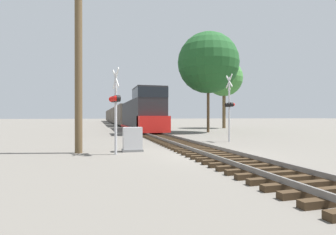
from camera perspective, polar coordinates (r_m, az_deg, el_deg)
The scene contains 9 objects.
ground_plane at distance 12.29m, azimuth 9.29°, elevation -8.10°, with size 400.00×400.00×0.00m, color #666059.
rail_track_bed at distance 12.27m, azimuth 9.29°, elevation -7.47°, with size 2.60×160.00×0.31m.
freight_train at distance 65.07m, azimuth -10.87°, elevation 0.45°, with size 2.91×85.82×4.66m.
crossing_signal_near at distance 12.46m, azimuth -11.44°, elevation 3.21°, with size 0.50×1.01×4.02m.
crossing_signal_far at distance 18.85m, azimuth 13.26°, elevation 2.61°, with size 0.34×1.00×4.71m.
relay_cabinet at distance 13.47m, azimuth -7.75°, elevation -4.78°, with size 1.03×0.65×1.23m.
utility_pole at distance 13.71m, azimuth -18.90°, elevation 11.58°, with size 1.80×0.36×8.79m.
tree_far_right at distance 30.08m, azimuth 8.74°, elevation 11.67°, with size 6.79×6.79×11.15m.
tree_mid_background at distance 41.06m, azimuth 12.10°, elevation 8.39°, with size 5.59×5.59×10.44m.
Camera 1 is at (-5.07, -11.05, 1.78)m, focal length 28.00 mm.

